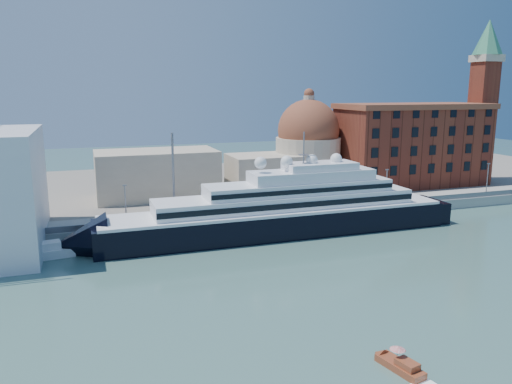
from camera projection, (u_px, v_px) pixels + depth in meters
name	position (u px, v px, depth m)	size (l,w,h in m)	color
ground	(333.00, 272.00, 80.96)	(400.00, 400.00, 0.00)	#335955
quay	(263.00, 216.00, 112.19)	(180.00, 10.00, 2.50)	gray
land	(217.00, 185.00, 150.21)	(260.00, 72.00, 2.00)	slate
quay_fence	(270.00, 212.00, 107.65)	(180.00, 0.10, 1.20)	slate
superyacht	(267.00, 215.00, 100.46)	(81.33, 11.28, 24.31)	black
service_barge	(37.00, 254.00, 87.29)	(13.53, 6.20, 2.93)	white
water_taxi	(401.00, 365.00, 52.39)	(3.05, 5.88, 2.66)	brown
warehouse	(412.00, 144.00, 142.93)	(43.00, 19.00, 23.25)	maroon
campanile	(484.00, 91.00, 147.57)	(8.40, 8.40, 47.00)	maroon
church	(255.00, 158.00, 134.25)	(66.00, 18.00, 25.50)	beige
lamp_posts	(209.00, 183.00, 104.82)	(120.80, 2.40, 18.00)	slate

